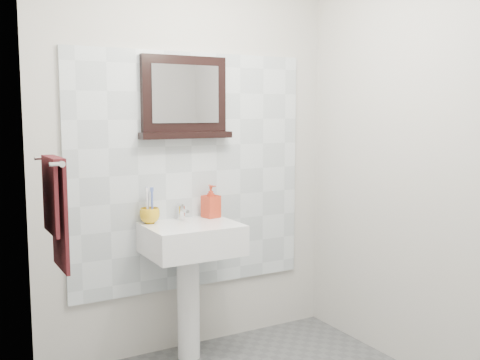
% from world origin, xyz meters
% --- Properties ---
extents(back_wall, '(2.00, 0.01, 2.50)m').
position_xyz_m(back_wall, '(0.00, 1.10, 1.25)').
color(back_wall, beige).
rests_on(back_wall, ground).
extents(left_wall, '(0.01, 2.20, 2.50)m').
position_xyz_m(left_wall, '(-1.00, 0.00, 1.25)').
color(left_wall, beige).
rests_on(left_wall, ground).
extents(right_wall, '(0.01, 2.20, 2.50)m').
position_xyz_m(right_wall, '(1.00, 0.00, 1.25)').
color(right_wall, beige).
rests_on(right_wall, ground).
extents(splashback, '(1.60, 0.02, 1.50)m').
position_xyz_m(splashback, '(0.00, 1.09, 1.15)').
color(splashback, silver).
rests_on(splashback, back_wall).
extents(pedestal_sink, '(0.55, 0.44, 0.96)m').
position_xyz_m(pedestal_sink, '(-0.10, 0.87, 0.68)').
color(pedestal_sink, white).
rests_on(pedestal_sink, ground).
extents(toothbrush_cup, '(0.16, 0.16, 0.09)m').
position_xyz_m(toothbrush_cup, '(-0.31, 1.00, 0.91)').
color(toothbrush_cup, gold).
rests_on(toothbrush_cup, pedestal_sink).
extents(toothbrushes, '(0.05, 0.04, 0.21)m').
position_xyz_m(toothbrushes, '(-0.31, 1.01, 0.98)').
color(toothbrushes, white).
rests_on(toothbrushes, toothbrush_cup).
extents(soap_dispenser, '(0.11, 0.11, 0.21)m').
position_xyz_m(soap_dispenser, '(0.09, 0.99, 0.96)').
color(soap_dispenser, red).
rests_on(soap_dispenser, pedestal_sink).
extents(framed_mirror, '(0.60, 0.11, 0.51)m').
position_xyz_m(framed_mirror, '(-0.05, 1.06, 1.60)').
color(framed_mirror, black).
rests_on(framed_mirror, back_wall).
extents(towel_bar, '(0.07, 0.40, 0.03)m').
position_xyz_m(towel_bar, '(-0.95, 0.59, 1.30)').
color(towel_bar, silver).
rests_on(towel_bar, left_wall).
extents(hand_towel, '(0.06, 0.30, 0.55)m').
position_xyz_m(hand_towel, '(-0.94, 0.59, 1.09)').
color(hand_towel, '#350E11').
rests_on(hand_towel, towel_bar).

